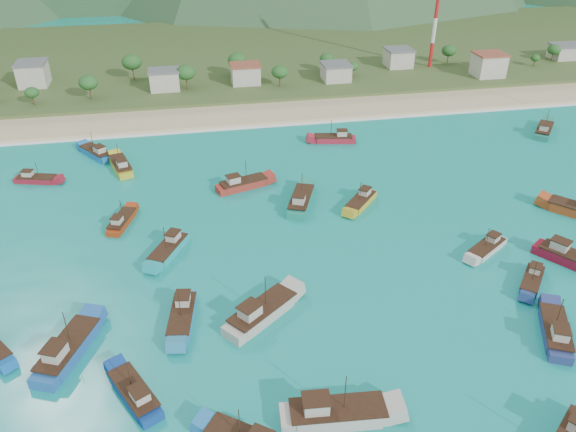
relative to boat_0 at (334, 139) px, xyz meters
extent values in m
plane|color=#0C8E8A|center=(-15.79, -55.97, -0.72)|extent=(600.00, 600.00, 0.00)
cube|color=beige|center=(-15.79, 23.03, -0.72)|extent=(400.00, 18.00, 1.20)
cube|color=#385123|center=(-15.79, 84.03, -0.72)|extent=(400.00, 110.00, 2.40)
cube|color=white|center=(-15.79, 13.53, -0.72)|extent=(400.00, 2.50, 0.08)
cube|color=beige|center=(-80.12, 55.79, 4.22)|extent=(8.25, 9.01, 6.69)
cube|color=beige|center=(-40.80, 43.95, 3.67)|extent=(8.53, 6.63, 5.58)
cube|color=beige|center=(-16.30, 45.49, 3.64)|extent=(8.54, 7.12, 5.52)
cube|color=beige|center=(11.95, 43.63, 3.25)|extent=(8.18, 8.25, 4.74)
cube|color=beige|center=(36.44, 54.13, 3.65)|extent=(8.21, 7.92, 5.53)
cube|color=beige|center=(60.96, 38.77, 4.28)|extent=(8.94, 7.95, 6.80)
cube|color=beige|center=(98.13, 52.64, 3.13)|extent=(10.47, 7.49, 4.49)
cylinder|color=red|center=(47.02, 52.03, 4.83)|extent=(1.20, 1.20, 7.90)
cylinder|color=white|center=(47.02, 52.03, 12.73)|extent=(1.20, 1.20, 7.90)
cylinder|color=red|center=(47.02, 52.03, 20.63)|extent=(1.20, 1.20, 7.90)
cube|color=maroon|center=(-0.21, 0.04, -0.18)|extent=(10.73, 4.91, 1.88)
cube|color=beige|center=(1.87, -0.35, 1.53)|extent=(2.66, 2.30, 1.53)
cylinder|color=#382114|center=(-0.79, 0.15, 2.88)|extent=(0.12, 0.12, 4.23)
cube|color=gold|center=(-50.94, -5.83, -0.14)|extent=(6.11, 11.27, 1.97)
cube|color=beige|center=(-50.32, -7.95, 1.64)|extent=(2.59, 2.91, 1.60)
cylinder|color=#382114|center=(-51.11, -5.24, 3.06)|extent=(0.12, 0.12, 4.42)
cube|color=gold|center=(-2.88, -31.60, -0.23)|extent=(8.58, 9.20, 1.77)
cube|color=beige|center=(-1.57, -30.10, 1.37)|extent=(2.80, 2.84, 1.44)
cylinder|color=#382114|center=(-3.25, -32.01, 2.64)|extent=(0.12, 0.12, 3.98)
cube|color=#1968B3|center=(-57.17, 2.40, -0.16)|extent=(8.64, 10.36, 1.91)
cube|color=beige|center=(-55.92, 0.65, 1.57)|extent=(2.96, 3.06, 1.55)
cylinder|color=#382114|center=(-57.52, 2.88, 2.94)|extent=(0.12, 0.12, 4.30)
cube|color=beige|center=(13.87, -51.42, -0.28)|extent=(9.24, 7.39, 1.68)
cube|color=beige|center=(15.45, -50.38, 1.25)|extent=(2.69, 2.58, 1.37)
cylinder|color=#382114|center=(13.43, -51.72, 2.46)|extent=(0.12, 0.12, 3.79)
cube|color=navy|center=(-45.07, -72.93, -0.20)|extent=(7.33, 10.32, 1.84)
cube|color=beige|center=(-44.11, -74.75, 1.46)|extent=(2.70, 2.89, 1.49)
cylinder|color=#382114|center=(-45.34, -72.42, 2.78)|extent=(0.12, 0.12, 4.13)
cube|color=teal|center=(-40.66, -41.72, -0.17)|extent=(7.66, 10.60, 1.89)
cube|color=beige|center=(-39.65, -39.85, 1.54)|extent=(2.80, 2.98, 1.54)
cylinder|color=#382114|center=(-40.94, -42.24, 2.90)|extent=(0.12, 0.12, 4.25)
cube|color=#BFB5AC|center=(-20.94, -81.02, 0.06)|extent=(13.21, 4.90, 2.35)
cube|color=beige|center=(-23.57, -80.80, 2.19)|extent=(3.13, 2.61, 1.91)
cylinder|color=#382114|center=(-20.20, -81.09, 3.88)|extent=(0.12, 0.12, 5.29)
cube|color=maroon|center=(-68.19, -9.01, -0.31)|extent=(9.33, 4.88, 1.63)
cube|color=beige|center=(-69.96, -8.54, 1.17)|extent=(2.39, 2.11, 1.32)
cylinder|color=#382114|center=(-67.70, -9.15, 2.34)|extent=(0.12, 0.12, 3.66)
cube|color=#1F56A2|center=(-54.15, -63.69, 0.02)|extent=(8.30, 12.97, 2.28)
cube|color=beige|center=(-55.15, -66.04, 2.08)|extent=(3.22, 3.52, 1.85)
cylinder|color=#382114|center=(-53.87, -63.03, 3.72)|extent=(0.12, 0.12, 5.12)
cube|color=#1E7160|center=(54.21, -4.79, -0.11)|extent=(9.55, 10.60, 2.01)
cube|color=beige|center=(52.77, -6.54, 1.71)|extent=(3.16, 3.23, 1.63)
cylinder|color=#382114|center=(54.61, -4.31, 3.15)|extent=(0.12, 0.12, 4.52)
cube|color=#98310F|center=(-49.16, -30.09, -0.30)|extent=(5.40, 9.36, 1.63)
cube|color=beige|center=(-49.75, -31.82, 1.18)|extent=(2.21, 2.46, 1.33)
cylinder|color=#382114|center=(-49.00, -29.60, 2.35)|extent=(0.12, 0.12, 3.67)
cube|color=navy|center=(13.27, -72.68, -0.12)|extent=(7.63, 11.37, 2.01)
cube|color=beige|center=(12.31, -74.72, 1.70)|extent=(2.89, 3.13, 1.63)
cylinder|color=#382114|center=(13.53, -72.11, 3.14)|extent=(0.12, 0.12, 4.51)
cylinder|color=#382114|center=(-32.77, -82.20, 2.91)|extent=(0.12, 0.12, 4.27)
cylinder|color=#382114|center=(3.08, -90.79, 3.52)|extent=(0.12, 0.12, 4.91)
cube|color=navy|center=(16.57, -61.32, -0.32)|extent=(7.69, 8.37, 1.60)
cube|color=beige|center=(17.74, -59.95, 1.13)|extent=(2.52, 2.57, 1.30)
cylinder|color=#382114|center=(16.24, -61.70, 2.28)|extent=(0.12, 0.12, 3.60)
cube|color=#B2ACA1|center=(-27.03, -61.13, 0.04)|extent=(12.31, 10.95, 2.32)
cube|color=beige|center=(-29.07, -62.77, 2.15)|extent=(3.73, 3.64, 1.89)
cylinder|color=#382114|center=(-26.47, -60.68, 3.82)|extent=(0.12, 0.12, 5.22)
cube|color=#197F6C|center=(-14.47, -29.20, -0.03)|extent=(7.76, 12.45, 2.18)
cube|color=beige|center=(-15.39, -31.47, 1.95)|extent=(3.05, 3.35, 1.77)
cylinder|color=#382114|center=(-14.22, -28.56, 3.51)|extent=(0.12, 0.12, 4.91)
cube|color=maroon|center=(-24.89, -19.88, -0.11)|extent=(11.53, 6.43, 2.01)
cube|color=beige|center=(-27.05, -20.55, 1.71)|extent=(3.01, 2.69, 1.63)
cylinder|color=#382114|center=(-24.29, -19.69, 3.16)|extent=(0.12, 0.12, 4.53)
cube|color=teal|center=(-38.78, -59.85, -0.14)|extent=(4.80, 11.10, 1.95)
cube|color=beige|center=(-38.44, -57.68, 1.63)|extent=(2.32, 2.72, 1.59)
cylinder|color=#382114|center=(-38.87, -60.45, 3.03)|extent=(0.12, 0.12, 4.39)
cube|color=maroon|center=(26.29, -57.44, -0.04)|extent=(9.64, 11.75, 2.16)
cube|color=beige|center=(24.91, -55.45, 1.91)|extent=(3.32, 3.45, 1.75)
camera|label=1|loc=(-35.22, -124.42, 55.12)|focal=35.00mm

